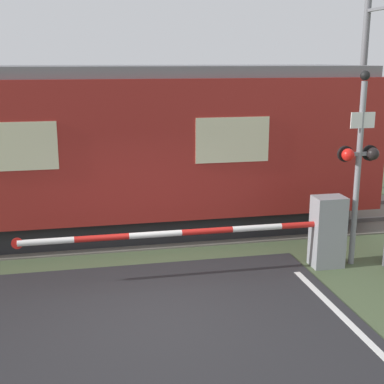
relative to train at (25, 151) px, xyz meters
The scene contains 6 objects.
ground_plane 5.36m from the train, 61.75° to the right, with size 80.00×80.00×0.00m, color #475638.
track_bed 3.04m from the train, ahead, with size 36.00×3.20×0.13m.
train is the anchor object (origin of this frame).
crossing_barrier 6.33m from the train, 30.47° to the right, with size 6.13×0.44×1.39m.
signal_post 7.09m from the train, 26.31° to the right, with size 0.81×0.26×3.73m.
catenary_pole 9.84m from the train, 14.76° to the left, with size 0.20×1.90×5.68m.
Camera 1 is at (-1.10, -7.82, 3.93)m, focal length 50.00 mm.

